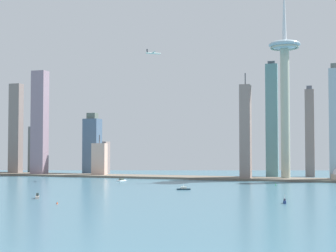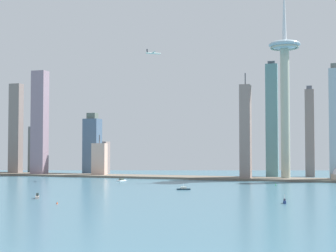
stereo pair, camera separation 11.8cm
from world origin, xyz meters
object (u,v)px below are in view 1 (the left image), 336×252
(skyscraper_2, at_px, (272,121))
(skyscraper_4, at_px, (246,132))
(skyscraper_7, at_px, (105,157))
(skyscraper_9, at_px, (92,146))
(skyscraper_8, at_px, (37,149))
(skyscraper_6, at_px, (310,132))
(skyscraper_1, at_px, (16,129))
(observation_tower, at_px, (285,75))
(boat_2, at_px, (184,189))
(channel_buoy_1, at_px, (276,184))
(boat_4, at_px, (37,197))
(skyscraper_5, at_px, (40,123))
(boat_0, at_px, (285,202))
(skyscraper_0, at_px, (335,124))
(skyscraper_3, at_px, (99,160))
(boat_3, at_px, (121,180))
(channel_buoy_0, at_px, (57,203))
(airplane, at_px, (153,53))

(skyscraper_2, height_order, skyscraper_4, skyscraper_2)
(skyscraper_7, bearing_deg, skyscraper_9, -93.86)
(skyscraper_8, bearing_deg, skyscraper_6, 6.18)
(skyscraper_1, height_order, skyscraper_4, skyscraper_1)
(observation_tower, xyz_separation_m, skyscraper_4, (-55.55, -19.24, -84.16))
(boat_2, xyz_separation_m, channel_buoy_1, (94.95, 91.59, 0.18))
(observation_tower, bearing_deg, boat_4, -122.27)
(skyscraper_8, relative_size, channel_buoy_1, 33.36)
(skyscraper_4, relative_size, skyscraper_5, 0.89)
(skyscraper_4, height_order, boat_0, skyscraper_4)
(skyscraper_0, xyz_separation_m, skyscraper_4, (-124.66, -15.42, -11.43))
(skyscraper_9, bearing_deg, skyscraper_3, -51.24)
(boat_4, bearing_deg, boat_3, 151.84)
(skyscraper_3, height_order, channel_buoy_0, skyscraper_3)
(skyscraper_6, bearing_deg, skyscraper_3, -163.94)
(skyscraper_7, distance_m, skyscraper_8, 123.48)
(skyscraper_3, bearing_deg, skyscraper_4, -3.56)
(airplane, bearing_deg, skyscraper_9, 116.68)
(skyscraper_2, bearing_deg, skyscraper_4, -123.10)
(skyscraper_2, height_order, boat_3, skyscraper_2)
(skyscraper_1, bearing_deg, skyscraper_3, -1.11)
(skyscraper_4, relative_size, channel_buoy_0, 81.87)
(skyscraper_5, bearing_deg, boat_2, -31.11)
(skyscraper_0, bearing_deg, boat_4, -130.42)
(boat_4, bearing_deg, skyscraper_4, 122.09)
(airplane, bearing_deg, observation_tower, -24.66)
(observation_tower, height_order, boat_0, observation_tower)
(boat_2, bearing_deg, skyscraper_0, -151.20)
(observation_tower, relative_size, skyscraper_8, 3.24)
(skyscraper_7, height_order, boat_2, skyscraper_7)
(channel_buoy_1, relative_size, airplane, 0.14)
(observation_tower, xyz_separation_m, boat_0, (19.87, -297.85, -152.40))
(boat_4, height_order, airplane, airplane)
(observation_tower, height_order, skyscraper_5, observation_tower)
(observation_tower, height_order, skyscraper_6, observation_tower)
(channel_buoy_1, bearing_deg, skyscraper_9, 156.30)
(skyscraper_4, distance_m, channel_buoy_0, 366.01)
(skyscraper_3, bearing_deg, boat_0, -42.77)
(skyscraper_9, distance_m, boat_3, 174.91)
(skyscraper_2, height_order, skyscraper_8, skyscraper_2)
(skyscraper_0, xyz_separation_m, channel_buoy_0, (-236.25, -357.12, -80.34))
(skyscraper_5, bearing_deg, skyscraper_7, 51.36)
(skyscraper_8, distance_m, channel_buoy_1, 463.39)
(skyscraper_8, bearing_deg, skyscraper_7, 20.82)
(observation_tower, bearing_deg, skyscraper_3, -179.20)
(skyscraper_3, height_order, skyscraper_9, skyscraper_9)
(boat_0, height_order, channel_buoy_1, boat_0)
(boat_0, height_order, boat_3, boat_0)
(boat_2, xyz_separation_m, channel_buoy_0, (-67.10, -164.35, -0.30))
(skyscraper_6, xyz_separation_m, boat_0, (-12.37, -388.63, -70.49))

